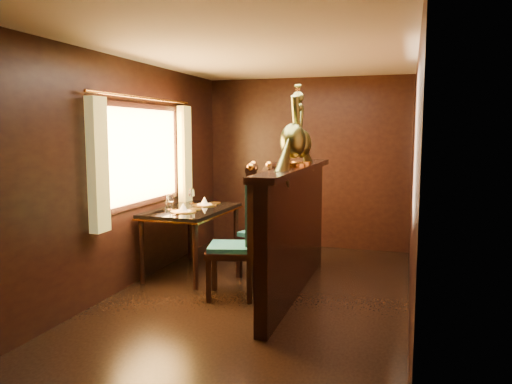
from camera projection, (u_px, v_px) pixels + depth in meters
ground at (258, 298)px, 5.17m from camera, size 5.00×5.00×0.00m
room_shell at (250, 145)px, 5.02m from camera, size 3.04×5.04×2.52m
partition at (295, 227)px, 5.28m from camera, size 0.26×2.70×1.36m
dining_table at (192, 214)px, 6.06m from camera, size 0.86×1.37×0.99m
chair_left at (244, 228)px, 5.14m from camera, size 0.61×0.63×1.41m
chair_right at (272, 218)px, 5.79m from camera, size 0.63×0.65×1.39m
peacock_left at (293, 125)px, 5.00m from camera, size 0.27×0.71×0.85m
peacock_right at (301, 131)px, 5.39m from camera, size 0.23×0.61×0.73m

